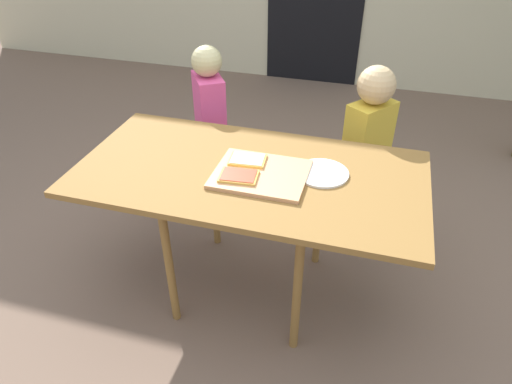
{
  "coord_description": "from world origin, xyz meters",
  "views": [
    {
      "loc": [
        0.48,
        -1.56,
        1.74
      ],
      "look_at": [
        0.03,
        0.0,
        0.6
      ],
      "focal_mm": 32.03,
      "sensor_mm": 36.0,
      "label": 1
    }
  ],
  "objects": [
    {
      "name": "dining_table",
      "position": [
        0.0,
        0.0,
        0.65
      ],
      "size": [
        1.47,
        0.75,
        0.7
      ],
      "color": "olive",
      "rests_on": "ground"
    },
    {
      "name": "ground_plane",
      "position": [
        0.0,
        0.0,
        0.0
      ],
      "size": [
        16.0,
        16.0,
        0.0
      ],
      "primitive_type": "plane",
      "color": "brown"
    },
    {
      "name": "plate_white_right",
      "position": [
        0.3,
        0.06,
        0.71
      ],
      "size": [
        0.22,
        0.22,
        0.01
      ],
      "primitive_type": "cylinder",
      "color": "white",
      "rests_on": "dining_table"
    },
    {
      "name": "child_left",
      "position": [
        -0.43,
        0.66,
        0.57
      ],
      "size": [
        0.25,
        0.28,
        1.0
      ],
      "color": "#3C4064",
      "rests_on": "ground"
    },
    {
      "name": "child_right",
      "position": [
        0.46,
        0.61,
        0.58
      ],
      "size": [
        0.26,
        0.28,
        0.99
      ],
      "color": "#4A4152",
      "rests_on": "ground"
    },
    {
      "name": "pizza_slice_near_left",
      "position": [
        -0.02,
        -0.09,
        0.73
      ],
      "size": [
        0.16,
        0.13,
        0.01
      ],
      "color": "gold",
      "rests_on": "cutting_board"
    },
    {
      "name": "pizza_slice_far_left",
      "position": [
        -0.02,
        0.05,
        0.73
      ],
      "size": [
        0.16,
        0.13,
        0.01
      ],
      "color": "gold",
      "rests_on": "cutting_board"
    },
    {
      "name": "cutting_board",
      "position": [
        0.06,
        -0.03,
        0.71
      ],
      "size": [
        0.38,
        0.31,
        0.02
      ],
      "primitive_type": "cube",
      "color": "tan",
      "rests_on": "dining_table"
    }
  ]
}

